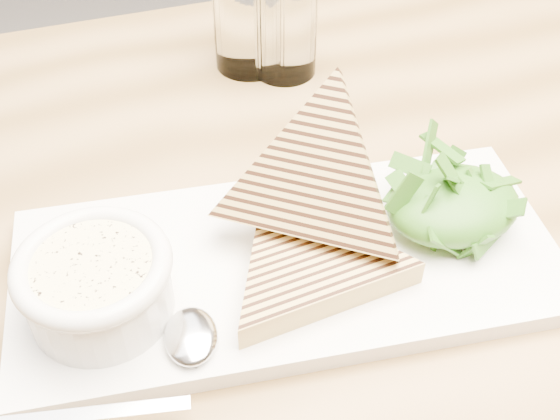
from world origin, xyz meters
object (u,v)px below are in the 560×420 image
object	(u,v)px
glass_far	(285,28)
soup_bowl	(99,291)
glass_near	(249,16)
platter	(288,264)
table_top	(302,239)

from	to	relation	value
glass_far	soup_bowl	bearing A→B (deg)	-129.98
glass_near	glass_far	distance (m)	0.04
soup_bowl	glass_near	size ratio (longest dim) A/B	0.90
soup_bowl	glass_far	world-z (taller)	glass_far
glass_far	platter	bearing A→B (deg)	-108.31
soup_bowl	glass_far	size ratio (longest dim) A/B	1.01
platter	soup_bowl	distance (m)	0.15
platter	glass_near	bearing A→B (deg)	78.88
glass_near	glass_far	xyz separation A→B (m)	(0.03, -0.03, -0.01)
soup_bowl	glass_far	distance (m)	0.37
soup_bowl	glass_near	world-z (taller)	glass_near
table_top	soup_bowl	bearing A→B (deg)	-163.36
platter	soup_bowl	bearing A→B (deg)	-177.82
platter	glass_near	xyz separation A→B (m)	(0.06, 0.30, 0.05)
platter	glass_near	size ratio (longest dim) A/B	3.71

